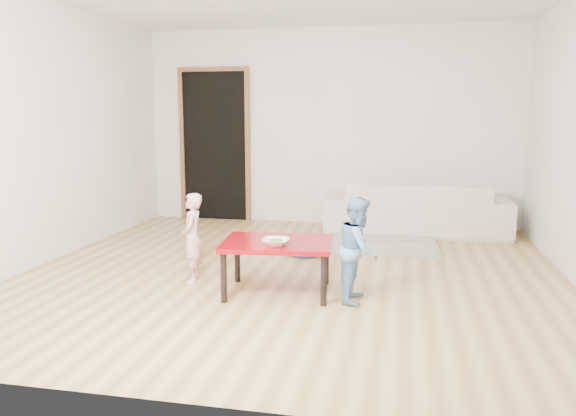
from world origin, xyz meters
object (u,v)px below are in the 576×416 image
(sofa, at_px, (416,207))
(child_blue, at_px, (359,249))
(bowl, at_px, (276,242))
(red_table, at_px, (278,267))
(child_pink, at_px, (192,238))
(basin, at_px, (304,249))

(sofa, bearing_deg, child_blue, 79.11)
(sofa, relative_size, child_blue, 2.66)
(bowl, xyz_separation_m, child_blue, (0.65, 0.10, -0.05))
(red_table, xyz_separation_m, child_blue, (0.67, -0.05, 0.20))
(sofa, bearing_deg, red_table, 65.80)
(bowl, bearing_deg, child_blue, 9.12)
(sofa, relative_size, child_pink, 2.81)
(red_table, distance_m, bowl, 0.29)
(sofa, xyz_separation_m, basin, (-1.16, -1.40, -0.25))
(child_pink, relative_size, basin, 1.72)
(bowl, xyz_separation_m, basin, (-0.02, 1.43, -0.40))
(child_blue, xyz_separation_m, basin, (-0.67, 1.32, -0.35))
(sofa, distance_m, child_pink, 3.19)
(child_blue, height_order, basin, child_blue)
(child_blue, bearing_deg, bowl, 102.31)
(bowl, bearing_deg, sofa, 67.98)
(child_pink, xyz_separation_m, child_blue, (1.48, -0.21, 0.02))
(child_blue, relative_size, basin, 1.81)
(sofa, height_order, basin, sofa)
(child_blue, bearing_deg, basin, 30.09)
(sofa, distance_m, basin, 1.84)
(bowl, relative_size, child_blue, 0.26)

